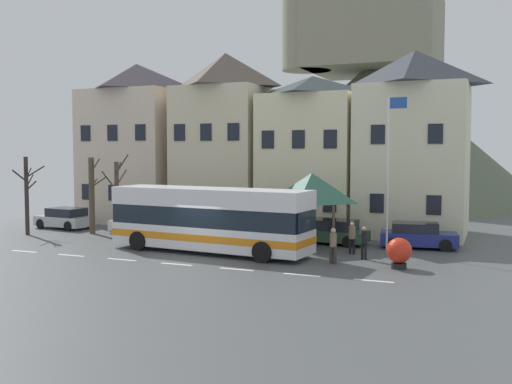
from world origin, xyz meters
TOP-DOWN VIEW (x-y plane):
  - ground_plane at (0.00, -0.00)m, footprint 40.00×60.00m
  - townhouse_00 at (-11.13, 12.01)m, footprint 6.80×6.07m
  - townhouse_01 at (-3.91, 11.91)m, footprint 5.81×5.89m
  - townhouse_02 at (2.32, 11.80)m, footprint 5.91×5.67m
  - townhouse_03 at (8.65, 12.13)m, footprint 6.30×6.32m
  - hilltop_castle at (1.45, 35.90)m, footprint 32.98×32.98m
  - transit_bus at (-0.00, 1.73)m, footprint 10.88×3.42m
  - bus_shelter at (4.24, 5.51)m, footprint 3.60×3.60m
  - parked_car_00 at (-7.12, 6.58)m, footprint 4.29×2.39m
  - parked_car_01 at (4.95, 6.90)m, footprint 4.28×2.19m
  - parked_car_02 at (-13.18, 6.42)m, footprint 3.97×2.29m
  - parked_car_03 at (9.62, 7.16)m, footprint 4.16×2.28m
  - pedestrian_00 at (6.58, 1.22)m, footprint 0.35×0.31m
  - pedestrian_01 at (7.67, 2.77)m, footprint 0.29×0.28m
  - pedestrian_02 at (6.80, 4.03)m, footprint 0.34×0.33m
  - public_bench at (3.19, 7.76)m, footprint 1.65×0.48m
  - flagpole at (8.31, 5.70)m, footprint 0.95×0.10m
  - harbour_buoy at (9.54, 1.24)m, footprint 1.12×1.12m
  - bare_tree_00 at (-9.92, 5.11)m, footprint 1.55×1.69m
  - bare_tree_01 at (-13.29, 3.15)m, footprint 1.09×1.70m
  - bare_tree_02 at (-6.69, 3.23)m, footprint 1.50×1.66m

SIDE VIEW (x-z plane):
  - ground_plane at x=0.00m, z-range -0.06..0.00m
  - public_bench at x=3.19m, z-range 0.04..0.91m
  - parked_car_00 at x=-7.12m, z-range 0.00..1.26m
  - parked_car_01 at x=4.95m, z-range -0.02..1.34m
  - parked_car_03 at x=9.62m, z-range -0.01..1.35m
  - parked_car_02 at x=-13.18m, z-range -0.02..1.36m
  - harbour_buoy at x=9.54m, z-range 0.07..1.44m
  - pedestrian_00 at x=6.58m, z-range 0.07..1.72m
  - pedestrian_01 at x=7.67m, z-range 0.13..1.72m
  - pedestrian_02 at x=6.80m, z-range 0.12..1.74m
  - transit_bus at x=0.00m, z-range 0.01..3.30m
  - bare_tree_00 at x=-9.92m, z-range 0.06..4.82m
  - bare_tree_02 at x=-6.69m, z-range 0.01..4.98m
  - bare_tree_01 at x=-13.29m, z-range 0.15..4.96m
  - bus_shelter at x=4.24m, z-range 1.18..5.17m
  - flagpole at x=8.31m, z-range 0.58..8.52m
  - townhouse_02 at x=2.32m, z-range 0.00..9.95m
  - townhouse_03 at x=8.65m, z-range 0.00..11.23m
  - townhouse_00 at x=-11.13m, z-range 0.00..11.50m
  - townhouse_01 at x=-3.91m, z-range 0.00..11.82m
  - hilltop_castle at x=1.45m, z-range -3.38..19.53m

